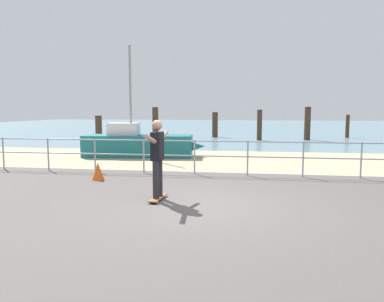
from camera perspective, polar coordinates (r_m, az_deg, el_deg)
name	(u,v)px	position (r m, az deg, el deg)	size (l,w,h in m)	color
ground_plane	(193,221)	(6.68, 0.11, -10.63)	(24.00, 10.00, 0.04)	#514C49
beach_strip	(224,160)	(14.48, 4.93, -1.39)	(24.00, 6.00, 0.04)	tan
sea_surface	(241,127)	(42.37, 7.55, 3.70)	(72.00, 50.00, 0.04)	slate
railing_fence	(169,151)	(11.25, -3.57, -0.04)	(14.19, 0.05, 1.05)	#9EA0A5
sailboat	(142,144)	(15.49, -7.61, 1.01)	(5.03, 1.84, 4.52)	#19666B
skateboard	(158,198)	(8.09, -5.25, -7.13)	(0.24, 0.81, 0.08)	brown
skateboarder	(157,154)	(7.93, -5.32, -0.44)	(0.22, 1.45, 1.65)	#26262B
groyne_post_0	(99,130)	(21.64, -14.08, 3.16)	(0.37, 0.37, 1.61)	#422D1E
groyne_post_1	(155,125)	(21.71, -5.62, 3.95)	(0.34, 0.34, 2.08)	#422D1E
groyne_post_2	(215,125)	(26.07, 3.53, 4.03)	(0.40, 0.40, 1.77)	#422D1E
groyne_post_3	(259,125)	(23.75, 10.28, 3.91)	(0.31, 0.31, 1.94)	#422D1E
groyne_post_4	(307,124)	(24.69, 17.24, 4.02)	(0.38, 0.38, 2.11)	#422D1E
groyne_post_5	(347,126)	(27.63, 22.68, 3.50)	(0.25, 0.25, 1.60)	#422D1E
traffic_cone	(98,172)	(10.59, -14.19, -3.08)	(0.36, 0.36, 0.50)	#E55919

